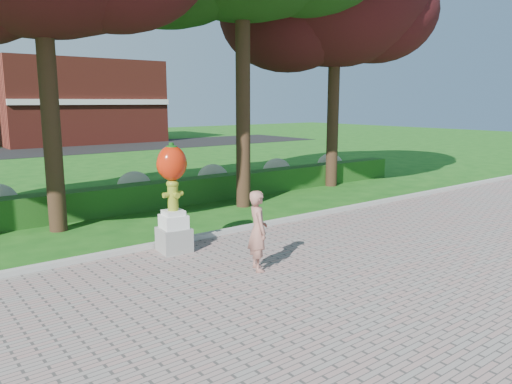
# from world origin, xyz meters

# --- Properties ---
(ground) EXTENTS (100.00, 100.00, 0.00)m
(ground) POSITION_xyz_m (0.00, 0.00, 0.00)
(ground) COLOR #175314
(ground) RESTS_ON ground
(walkway) EXTENTS (40.00, 14.00, 0.04)m
(walkway) POSITION_xyz_m (0.00, -4.00, 0.02)
(walkway) COLOR gray
(walkway) RESTS_ON ground
(curb) EXTENTS (40.00, 0.18, 0.15)m
(curb) POSITION_xyz_m (0.00, 3.00, 0.07)
(curb) COLOR #ADADA5
(curb) RESTS_ON ground
(lawn_hedge) EXTENTS (24.00, 0.70, 0.80)m
(lawn_hedge) POSITION_xyz_m (0.00, 7.00, 0.40)
(lawn_hedge) COLOR #154A15
(lawn_hedge) RESTS_ON ground
(hydrangea_row) EXTENTS (20.10, 1.10, 0.99)m
(hydrangea_row) POSITION_xyz_m (0.57, 8.00, 0.55)
(hydrangea_row) COLOR #A4B086
(hydrangea_row) RESTS_ON ground
(building_right) EXTENTS (12.00, 8.00, 6.40)m
(building_right) POSITION_xyz_m (8.00, 34.00, 3.20)
(building_right) COLOR maroon
(building_right) RESTS_ON ground
(hydrant_sculpture) EXTENTS (0.70, 0.70, 2.36)m
(hydrant_sculpture) POSITION_xyz_m (-0.60, 2.50, 1.29)
(hydrant_sculpture) COLOR gray
(hydrant_sculpture) RESTS_ON walkway
(woman) EXTENTS (0.55, 0.66, 1.56)m
(woman) POSITION_xyz_m (0.08, 0.42, 0.82)
(woman) COLOR #A86E60
(woman) RESTS_ON walkway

